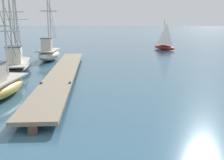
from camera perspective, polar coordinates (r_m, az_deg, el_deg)
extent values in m
cube|color=gray|center=(21.26, -9.30, 1.58)|extent=(3.36, 21.70, 0.16)
cylinder|color=#4C3D2D|center=(10.94, -14.96, -9.31)|extent=(0.36, 0.36, 0.29)
cylinder|color=#4C3D2D|center=(16.04, -11.19, -2.51)|extent=(0.36, 0.36, 0.29)
cylinder|color=#4C3D2D|center=(21.30, -9.28, 0.98)|extent=(0.36, 0.36, 0.29)
cylinder|color=#4C3D2D|center=(26.61, -8.13, 3.09)|extent=(0.36, 0.36, 0.29)
cylinder|color=#4C3D2D|center=(31.95, -7.36, 4.49)|extent=(0.36, 0.36, 0.29)
cube|color=#333338|center=(17.13, -13.41, -0.54)|extent=(0.13, 0.21, 0.08)
cube|color=#333338|center=(16.93, -8.07, -0.48)|extent=(0.13, 0.21, 0.08)
cylinder|color=#333338|center=(17.44, -19.64, 9.10)|extent=(0.17, 2.39, 3.40)
cylinder|color=#B2ADA3|center=(17.37, -19.67, 7.60)|extent=(0.11, 0.11, 4.15)
cylinder|color=#B2ADA3|center=(17.35, -19.76, 8.80)|extent=(1.66, 0.16, 0.06)
cylinder|color=#333338|center=(18.39, -18.32, 8.51)|extent=(0.15, 2.16, 3.07)
ellipsoid|color=black|center=(24.56, -17.81, 2.56)|extent=(3.58, 7.42, 0.80)
cube|color=#B2AD9E|center=(24.52, -17.86, 3.39)|extent=(3.18, 6.67, 0.08)
cube|color=silver|center=(23.38, -18.21, 4.58)|extent=(1.35, 1.73, 1.20)
cube|color=#3D3D42|center=(23.32, -18.31, 6.12)|extent=(1.46, 1.87, 0.06)
cylinder|color=#B2ADA3|center=(24.66, -18.23, 10.76)|extent=(0.11, 0.11, 6.22)
cylinder|color=#333338|center=(26.33, -17.88, 11.47)|extent=(0.73, 3.16, 4.60)
cylinder|color=#B2ADA3|center=(26.27, -17.78, 9.54)|extent=(0.11, 0.11, 5.07)
cylinder|color=#B2ADA3|center=(26.26, -17.87, 11.00)|extent=(1.83, 0.46, 0.06)
cylinder|color=#333338|center=(27.62, -17.53, 10.14)|extent=(0.60, 2.58, 3.75)
cylinder|color=#B2ADA3|center=(22.19, -18.83, 9.37)|extent=(0.11, 0.11, 5.18)
cylinder|color=#B2ADA3|center=(22.19, -19.02, 12.24)|extent=(1.83, 0.46, 0.06)
cylinder|color=#333338|center=(23.57, -18.47, 10.11)|extent=(0.61, 2.64, 3.84)
ellipsoid|color=silver|center=(30.30, -11.99, 4.69)|extent=(1.87, 4.71, 1.06)
cube|color=#B2AD9E|center=(30.25, -12.03, 5.61)|extent=(1.65, 4.24, 0.08)
cube|color=#B7B2A8|center=(29.51, -12.37, 6.66)|extent=(0.95, 0.95, 1.15)
cube|color=#3D3D42|center=(29.47, -12.42, 7.83)|extent=(1.03, 1.03, 0.06)
cylinder|color=#B2ADA3|center=(30.34, -12.15, 10.76)|extent=(0.11, 0.11, 5.35)
cylinder|color=#B2ADA3|center=(30.35, -12.23, 12.83)|extent=(1.67, 0.07, 0.06)
cylinder|color=#333338|center=(31.75, -11.59, 11.28)|extent=(0.03, 2.78, 3.96)
cylinder|color=#B2ADA3|center=(31.37, -11.71, 10.39)|extent=(0.11, 0.11, 4.92)
cylinder|color=#B2ADA3|center=(31.38, -11.80, 12.74)|extent=(1.67, 0.07, 0.06)
cylinder|color=#333338|center=(32.67, -11.23, 10.88)|extent=(0.03, 2.56, 3.64)
ellipsoid|color=#AD2823|center=(41.02, 9.96, 6.14)|extent=(2.97, 4.32, 0.60)
cylinder|color=#B2ADA3|center=(40.97, 9.97, 8.95)|extent=(0.08, 0.08, 3.41)
cone|color=silver|center=(40.70, 10.26, 8.68)|extent=(3.16, 3.04, 3.11)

